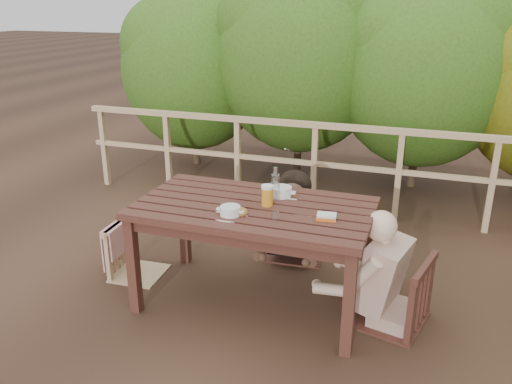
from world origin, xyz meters
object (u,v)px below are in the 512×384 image
(table, at_px, (254,255))
(butter_tub, at_px, (327,218))
(woman, at_px, (298,187))
(chair_left, at_px, (136,229))
(bottle, at_px, (275,185))
(tumbler, at_px, (275,217))
(chair_far, at_px, (297,202))
(bread_roll, at_px, (240,212))
(diner_right, at_px, (402,236))
(beer_glass, at_px, (267,196))
(chair_right, at_px, (395,260))
(soup_near, at_px, (230,212))
(soup_far, at_px, (281,192))

(table, height_order, butter_tub, butter_tub)
(woman, bearing_deg, chair_left, 30.76)
(woman, bearing_deg, bottle, 87.01)
(woman, xyz_separation_m, tumbler, (0.13, -1.12, 0.18))
(table, height_order, chair_far, chair_far)
(bread_roll, height_order, butter_tub, bread_roll)
(chair_left, bearing_deg, diner_right, -93.35)
(table, relative_size, beer_glass, 10.06)
(tumbler, bearing_deg, chair_right, 19.23)
(soup_near, xyz_separation_m, bottle, (0.22, 0.37, 0.10))
(chair_right, bearing_deg, bottle, -80.23)
(woman, xyz_separation_m, diner_right, (0.96, -0.84, 0.04))
(chair_right, distance_m, beer_glass, 1.01)
(bread_roll, height_order, beer_glass, beer_glass)
(chair_left, bearing_deg, bottle, -90.34)
(soup_near, relative_size, bread_roll, 1.99)
(soup_near, xyz_separation_m, soup_far, (0.23, 0.48, 0.00))
(soup_near, bearing_deg, bread_roll, 27.23)
(table, bearing_deg, chair_right, 4.00)
(woman, xyz_separation_m, bread_roll, (-0.13, -1.12, 0.18))
(soup_near, bearing_deg, soup_far, 64.26)
(beer_glass, bearing_deg, table, -166.05)
(soup_near, bearing_deg, chair_left, 162.53)
(soup_near, height_order, bread_roll, soup_near)
(chair_left, xyz_separation_m, tumbler, (1.31, -0.28, 0.41))
(beer_glass, height_order, butter_tub, beer_glass)
(chair_left, height_order, butter_tub, butter_tub)
(chair_far, distance_m, tumbler, 1.15)
(table, distance_m, chair_far, 0.91)
(chair_far, xyz_separation_m, diner_right, (0.96, -0.82, 0.17))
(soup_near, distance_m, butter_tub, 0.67)
(soup_far, bearing_deg, woman, 93.31)
(diner_right, bearing_deg, chair_left, 103.74)
(soup_near, relative_size, butter_tub, 1.84)
(bottle, bearing_deg, bread_roll, -114.69)
(chair_far, bearing_deg, soup_far, -91.28)
(chair_far, bearing_deg, bread_roll, -101.64)
(woman, xyz_separation_m, bottle, (0.02, -0.78, 0.28))
(soup_far, distance_m, beer_glass, 0.23)
(diner_right, bearing_deg, soup_near, 118.67)
(chair_left, bearing_deg, table, -97.29)
(butter_tub, bearing_deg, table, 162.74)
(chair_left, bearing_deg, soup_near, -110.73)
(chair_left, height_order, beer_glass, beer_glass)
(diner_right, height_order, bread_roll, diner_right)
(chair_right, xyz_separation_m, diner_right, (0.03, 0.00, 0.19))
(chair_far, bearing_deg, chair_right, -46.01)
(chair_far, distance_m, bread_roll, 1.15)
(bread_roll, bearing_deg, chair_right, 14.50)
(chair_right, height_order, butter_tub, chair_right)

